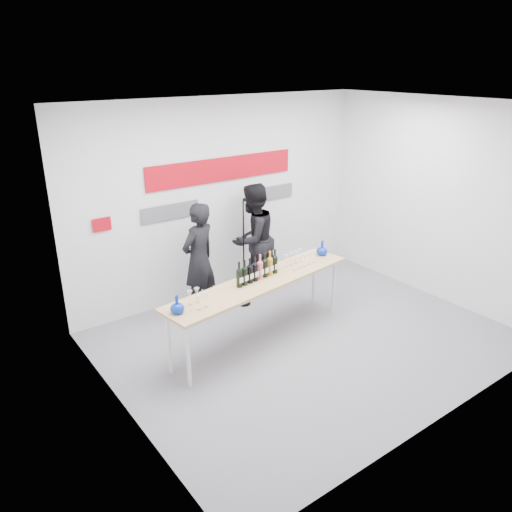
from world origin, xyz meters
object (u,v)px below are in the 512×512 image
(tasting_table, at_px, (261,285))
(presenter_right, at_px, (253,239))
(mic_stand, at_px, (244,273))
(presenter_left, at_px, (199,260))

(tasting_table, xyz_separation_m, presenter_right, (0.79, 1.27, 0.09))
(tasting_table, xyz_separation_m, mic_stand, (0.40, 0.95, -0.27))
(tasting_table, bearing_deg, presenter_right, 49.99)
(tasting_table, relative_size, presenter_right, 1.64)
(presenter_left, bearing_deg, mic_stand, 146.52)
(presenter_left, height_order, mic_stand, mic_stand)
(presenter_right, bearing_deg, mic_stand, 23.68)
(presenter_right, relative_size, mic_stand, 1.05)
(presenter_left, relative_size, presenter_right, 0.95)
(tasting_table, bearing_deg, mic_stand, 59.08)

